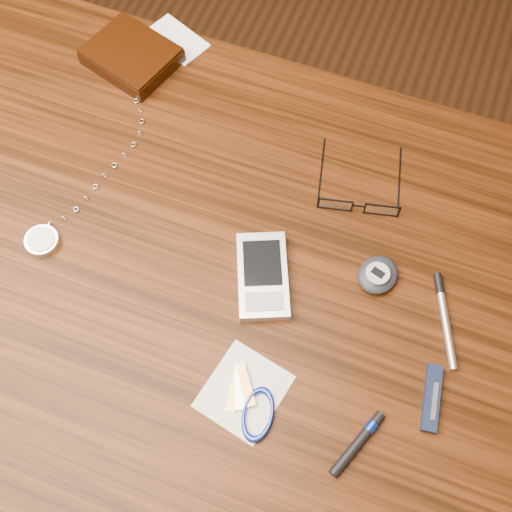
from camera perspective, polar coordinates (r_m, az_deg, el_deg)
The scene contains 11 objects.
ground at distance 1.53m, azimuth -3.97°, elevation -11.83°, with size 3.80×3.80×0.00m, color #472814.
desk at distance 0.92m, azimuth -6.50°, elevation -2.34°, with size 1.00×0.70×0.75m.
wallet_and_card at distance 1.00m, azimuth -10.91°, elevation 17.11°, with size 0.17×0.17×0.03m.
eyeglasses at distance 0.85m, azimuth 9.11°, elevation 4.64°, with size 0.13×0.13×0.02m.
pocket_watch at distance 0.87m, azimuth -18.17°, elevation 1.68°, with size 0.07×0.28×0.01m.
pda_phone at distance 0.80m, azimuth 0.60°, elevation -1.77°, with size 0.10×0.13×0.02m.
pedometer at distance 0.81m, azimuth 10.77°, elevation -1.65°, with size 0.06×0.07×0.02m.
notepad_keys at distance 0.75m, azimuth -0.44°, elevation -12.95°, with size 0.11×0.11×0.01m.
pocket_knife at distance 0.78m, azimuth 15.35°, elevation -12.08°, with size 0.03×0.08×0.01m.
silver_pen at distance 0.81m, azimuth 16.36°, elevation -4.87°, with size 0.06×0.12×0.01m.
black_blue_pen at distance 0.75m, azimuth 9.15°, elevation -15.98°, with size 0.04×0.09×0.01m.
Camera 1 is at (0.22, -0.30, 1.49)m, focal length 45.00 mm.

